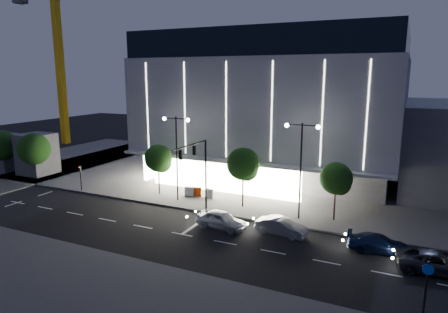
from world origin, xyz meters
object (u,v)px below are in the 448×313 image
Objects in this scene: traffic_mast at (198,163)px; barrier_b at (189,191)px; street_lamp_west at (177,146)px; tree_mid at (243,166)px; tree_right at (336,180)px; barrier_a at (192,191)px; barrier_d at (210,193)px; car_lead at (221,220)px; barrier_c at (197,192)px; car_second at (281,227)px; car_third at (379,244)px; car_fourth at (437,262)px; cycle_sign_pole at (425,293)px; street_lamp_east at (301,157)px; ped_signal_far at (80,175)px; tree_left at (159,160)px; tower_crane at (62,34)px.

barrier_b is (-3.63, 4.46, -4.38)m from traffic_mast.
street_lamp_west reaches higher than tree_mid.
tree_right reaches higher than barrier_a.
tree_mid is 5.79m from barrier_d.
car_lead is 4.15× the size of barrier_c.
car_third is at bearing -84.59° from car_second.
barrier_c is at bearing 49.50° from car_lead.
car_third is at bearing -16.72° from barrier_b.
street_lamp_west is 1.75× the size of car_fourth.
tree_mid reaches higher than cycle_sign_pole.
cycle_sign_pole is at bearing -64.36° from tree_right.
tree_right is (9.00, -0.00, -0.45)m from tree_mid.
barrier_a is (-12.34, 1.97, -5.31)m from street_lamp_east.
street_lamp_east is at bearing 126.51° from cycle_sign_pole.
car_second reaches higher than barrier_c.
ped_signal_far is 32.35m from car_third.
barrier_d is (5.67, 1.09, -3.38)m from tree_left.
street_lamp_west is at bearing -18.94° from tree_left.
tree_right reaches higher than car_lead.
car_lead is (-15.60, 8.65, -1.51)m from cycle_sign_pole.
tree_left is at bearing 15.61° from ped_signal_far.
tree_left is at bearing -167.31° from barrier_a.
traffic_mast is at bearing 86.78° from car_second.
tree_mid reaches higher than car_lead.
street_lamp_west is 25.25m from car_fourth.
barrier_a is at bearing 145.28° from cycle_sign_pole.
car_lead reaches higher than car_third.
street_lamp_east is at bearing 3.44° from ped_signal_far.
car_third reaches higher than barrier_a.
tower_crane is 5.20× the size of tree_mid.
car_third is at bearing -26.94° from barrier_c.
traffic_mast is 6.43× the size of barrier_a.
cycle_sign_pole is at bearing -29.22° from tree_left.
barrier_a is (38.58, -20.03, -19.86)m from tower_crane.
car_lead is (-5.60, -4.86, -5.18)m from street_lamp_east.
street_lamp_east is 6.27m from tree_mid.
barrier_d is at bearing 65.80° from car_third.
car_fourth reaches higher than car_second.
tower_crane reaches higher than tree_mid.
tree_left is at bearing 67.68° from car_lead.
car_lead is 5.22m from car_second.
street_lamp_east is at bearing -41.85° from car_lead.
traffic_mast is 7.23m from barrier_b.
street_lamp_west reaches higher than traffic_mast.
tree_mid reaches higher than barrier_b.
street_lamp_west is 46.19m from tower_crane.
car_second is at bearing -25.74° from barrier_b.
street_lamp_west is at bearing -176.36° from tree_right.
street_lamp_west is 8.18× the size of barrier_a.
street_lamp_east reaches higher than tree_left.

